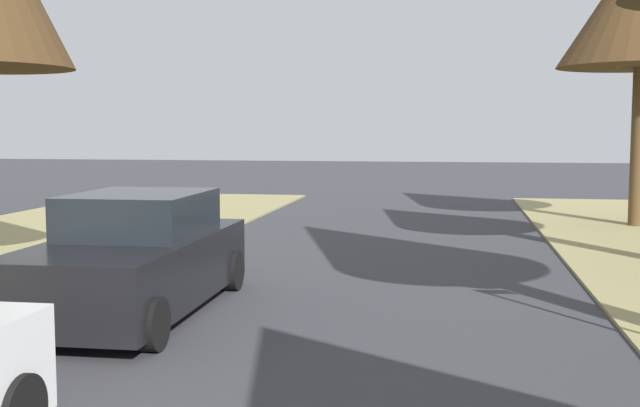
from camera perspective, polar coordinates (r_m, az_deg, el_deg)
parked_sedan_black at (r=10.65m, az=-13.13°, el=-3.87°), size 1.99×4.42×1.57m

